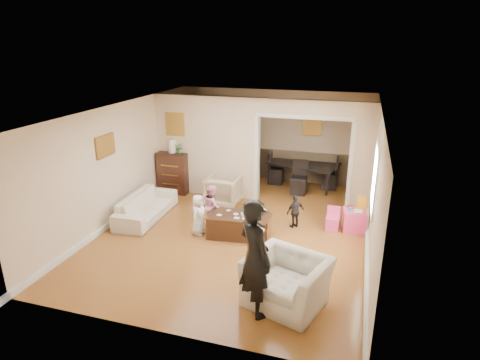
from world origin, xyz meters
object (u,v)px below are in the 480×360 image
(coffee_table, at_px, (239,226))
(dining_table, at_px, (302,174))
(cyan_cup, at_px, (350,209))
(child_kneel_a, at_px, (198,215))
(child_toddler, at_px, (295,211))
(coffee_cup, at_px, (243,215))
(child_kneel_b, at_px, (212,206))
(table_lamp, at_px, (172,146))
(adult_person, at_px, (255,258))
(dresser, at_px, (174,172))
(sofa, at_px, (146,206))
(play_table, at_px, (354,220))
(armchair_back, at_px, (223,190))
(armchair_front, at_px, (287,281))

(coffee_table, bearing_deg, dining_table, 77.12)
(dining_table, bearing_deg, cyan_cup, -48.30)
(coffee_table, bearing_deg, child_kneel_a, -169.99)
(child_toddler, bearing_deg, coffee_cup, -6.46)
(child_kneel_b, bearing_deg, table_lamp, 19.03)
(table_lamp, xyz_separation_m, adult_person, (3.38, -4.32, -0.37))
(cyan_cup, bearing_deg, dining_table, 118.75)
(coffee_cup, xyz_separation_m, child_toddler, (0.95, 0.80, -0.14))
(coffee_table, distance_m, child_toddler, 1.30)
(dresser, relative_size, child_kneel_a, 1.27)
(sofa, height_order, dresser, dresser)
(sofa, relative_size, cyan_cup, 23.96)
(dresser, xyz_separation_m, adult_person, (3.38, -4.32, 0.36))
(sofa, bearing_deg, dining_table, -46.32)
(coffee_table, bearing_deg, table_lamp, 140.61)
(sofa, bearing_deg, play_table, -83.39)
(coffee_cup, distance_m, play_table, 2.45)
(cyan_cup, height_order, child_toddler, child_toddler)
(child_kneel_a, bearing_deg, dresser, 39.82)
(sofa, bearing_deg, cyan_cup, -83.81)
(adult_person, height_order, child_kneel_a, adult_person)
(play_table, distance_m, adult_person, 3.64)
(armchair_back, height_order, child_kneel_a, child_kneel_a)
(armchair_front, xyz_separation_m, coffee_table, (-1.37, 1.97, -0.14))
(armchair_front, bearing_deg, child_toddler, 115.01)
(dining_table, xyz_separation_m, child_toddler, (0.25, -2.74, 0.05))
(child_kneel_a, bearing_deg, adult_person, -136.99)
(play_table, bearing_deg, sofa, -171.15)
(play_table, height_order, adult_person, adult_person)
(armchair_front, relative_size, coffee_cup, 12.85)
(coffee_cup, bearing_deg, table_lamp, 141.05)
(armchair_back, bearing_deg, cyan_cup, 169.26)
(armchair_back, relative_size, armchair_front, 0.68)
(play_table, height_order, dining_table, dining_table)
(table_lamp, height_order, child_kneel_a, table_lamp)
(sofa, distance_m, armchair_front, 4.32)
(armchair_back, distance_m, child_kneel_a, 1.71)
(cyan_cup, bearing_deg, play_table, 26.57)
(sofa, height_order, adult_person, adult_person)
(coffee_table, height_order, coffee_cup, coffee_cup)
(play_table, distance_m, child_toddler, 1.28)
(dresser, height_order, child_toddler, dresser)
(armchair_front, height_order, coffee_table, armchair_front)
(play_table, bearing_deg, coffee_cup, -154.75)
(table_lamp, bearing_deg, armchair_front, -46.20)
(table_lamp, relative_size, child_kneel_a, 0.41)
(sofa, distance_m, adult_person, 4.22)
(sofa, relative_size, child_kneel_a, 2.19)
(table_lamp, xyz_separation_m, coffee_table, (2.43, -2.00, -1.05))
(sofa, relative_size, table_lamp, 5.32)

